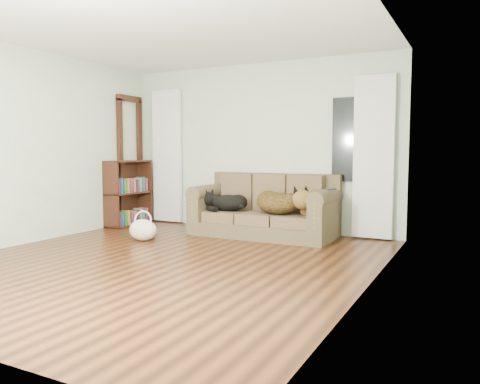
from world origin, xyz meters
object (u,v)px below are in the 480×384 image
at_px(dog_shepherd, 280,204).
at_px(tote_bag, 143,229).
at_px(dog_black_lab, 227,202).
at_px(bookshelf, 128,195).
at_px(sofa, 263,205).

xyz_separation_m(dog_shepherd, tote_bag, (-1.62, -1.03, -0.33)).
bearing_deg(dog_black_lab, tote_bag, -126.74).
distance_m(dog_black_lab, bookshelf, 1.86).
bearing_deg(dog_shepherd, tote_bag, 66.83).
xyz_separation_m(dog_black_lab, dog_shepherd, (0.85, 0.02, 0.01)).
bearing_deg(bookshelf, dog_black_lab, -4.01).
relative_size(sofa, tote_bag, 5.06).
height_order(sofa, tote_bag, sofa).
xyz_separation_m(dog_black_lab, bookshelf, (-1.86, -0.02, 0.02)).
relative_size(dog_black_lab, dog_shepherd, 0.76).
xyz_separation_m(sofa, bookshelf, (-2.42, -0.12, 0.05)).
xyz_separation_m(dog_black_lab, tote_bag, (-0.76, -1.01, -0.32)).
xyz_separation_m(sofa, dog_black_lab, (-0.56, -0.09, 0.03)).
height_order(tote_bag, bookshelf, bookshelf).
bearing_deg(sofa, dog_black_lab, -170.45).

